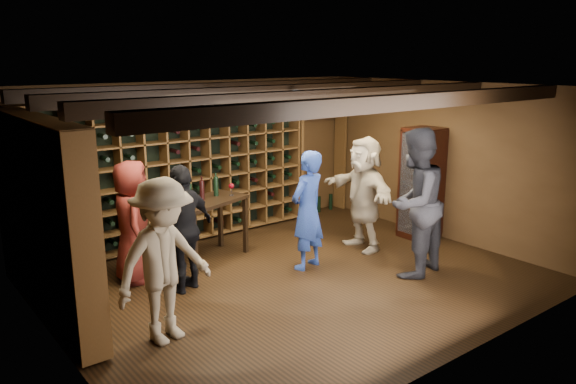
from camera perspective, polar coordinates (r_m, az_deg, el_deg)
ground at (r=7.49m, az=0.92°, el=-8.88°), size 6.00×6.00×0.00m
room_shell at (r=6.98m, az=0.73°, el=9.94°), size 6.00×6.00×6.00m
wine_rack_back at (r=8.78m, az=-11.36°, el=2.08°), size 4.65×0.30×2.20m
wine_rack_left at (r=6.62m, az=-23.34°, el=-2.57°), size 0.30×2.65×2.20m
crate_shelf at (r=10.33m, az=3.30°, el=6.38°), size 1.20×0.32×2.07m
display_cabinet at (r=9.23m, az=13.39°, el=0.66°), size 0.55×0.50×1.75m
man_blue_shirt at (r=7.65m, az=1.99°, el=-1.87°), size 0.68×0.53×1.65m
man_grey_suit at (r=7.56m, az=12.73°, el=-1.09°), size 1.10×0.93×1.98m
guest_red_floral at (r=7.48m, az=-15.50°, el=-2.94°), size 0.73×0.90×1.60m
guest_woman_black at (r=7.05m, az=-10.49°, el=-3.66°), size 1.02×0.69×1.60m
guest_khaki at (r=5.83m, az=-12.51°, el=-6.90°), size 1.21×0.84×1.72m
guest_beige at (r=8.51m, az=7.68°, el=-0.13°), size 0.79×1.66×1.72m
tasting_table at (r=8.04m, az=-8.19°, el=-1.53°), size 1.31×0.92×1.17m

